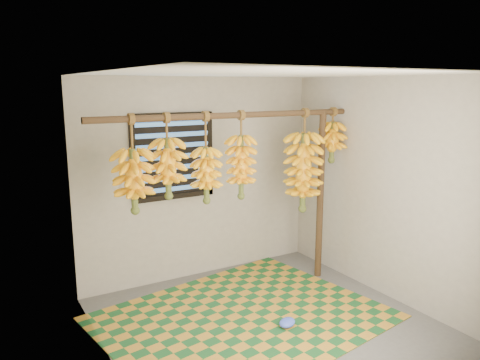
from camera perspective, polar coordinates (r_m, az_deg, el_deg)
floor at (r=4.81m, az=3.48°, el=-17.20°), size 3.00×3.00×0.01m
ceiling at (r=4.22m, az=3.88°, el=12.86°), size 3.00×3.00×0.01m
wall_back at (r=5.64m, az=-4.92°, el=0.16°), size 3.00×0.01×2.40m
wall_left at (r=3.76m, az=-15.81°, el=-5.97°), size 0.01×3.00×2.40m
wall_right at (r=5.33m, az=17.19°, el=-0.97°), size 0.01×3.00×2.40m
window at (r=5.42m, az=-8.18°, el=2.85°), size 1.00×0.04×1.00m
hanging_pole at (r=4.83m, az=-0.91°, el=7.89°), size 3.00×0.06×0.06m
support_post at (r=5.66m, az=9.76°, el=-2.00°), size 0.08×0.08×2.00m
woven_mat at (r=4.91m, az=0.40°, el=-16.40°), size 2.97×2.52×0.01m
plastic_bag at (r=4.75m, az=5.77°, el=-16.90°), size 0.23×0.21×0.08m
banana_bunch_a at (r=4.48m, az=-12.81°, el=-0.12°), size 0.37×0.37×0.93m
banana_bunch_b at (r=4.57m, az=-8.78°, el=1.42°), size 0.34×0.34×0.83m
banana_bunch_c at (r=4.76m, az=-4.14°, el=0.62°), size 0.30×0.30×0.93m
banana_bunch_d at (r=4.94m, az=0.13°, el=1.62°), size 0.31×0.31×0.93m
banana_bunch_e at (r=5.43m, az=7.73°, el=0.93°), size 0.43×0.43×1.18m
banana_bunch_f at (r=5.64m, az=11.15°, el=4.58°), size 0.31×0.31×0.64m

